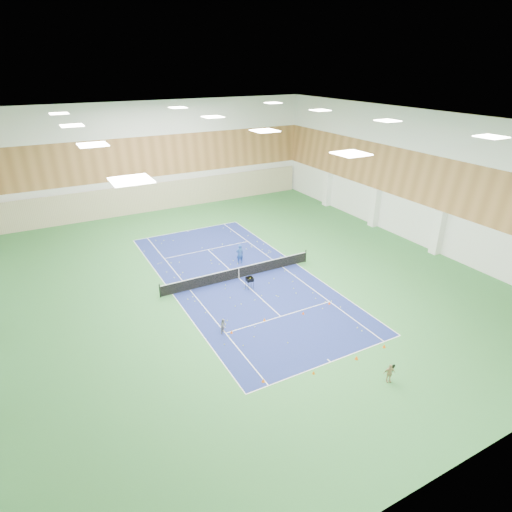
# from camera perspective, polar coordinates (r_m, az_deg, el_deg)

# --- Properties ---
(ground) EXTENTS (40.00, 40.00, 0.00)m
(ground) POSITION_cam_1_polar(r_m,az_deg,el_deg) (34.14, -2.30, -2.97)
(ground) COLOR #2F6F34
(ground) RESTS_ON ground
(room_shell) EXTENTS (36.00, 40.00, 12.00)m
(room_shell) POSITION_cam_1_polar(r_m,az_deg,el_deg) (31.82, -2.48, 6.66)
(room_shell) COLOR white
(room_shell) RESTS_ON ground
(wood_cladding) EXTENTS (36.00, 40.00, 8.00)m
(wood_cladding) POSITION_cam_1_polar(r_m,az_deg,el_deg) (31.26, -2.55, 10.15)
(wood_cladding) COLOR #A26E3C
(wood_cladding) RESTS_ON room_shell
(ceiling_light_grid) EXTENTS (21.40, 25.40, 0.06)m
(ceiling_light_grid) POSITION_cam_1_polar(r_m,az_deg,el_deg) (30.52, -2.69, 17.29)
(ceiling_light_grid) COLOR silver
(ceiling_light_grid) RESTS_ON room_shell
(court_surface) EXTENTS (10.97, 23.77, 0.01)m
(court_surface) POSITION_cam_1_polar(r_m,az_deg,el_deg) (34.14, -2.30, -2.96)
(court_surface) COLOR navy
(court_surface) RESTS_ON ground
(tennis_balls_scatter) EXTENTS (10.57, 22.77, 0.07)m
(tennis_balls_scatter) POSITION_cam_1_polar(r_m,az_deg,el_deg) (34.12, -2.30, -2.90)
(tennis_balls_scatter) COLOR #CEEC28
(tennis_balls_scatter) RESTS_ON ground
(tennis_net) EXTENTS (12.80, 0.10, 1.10)m
(tennis_net) POSITION_cam_1_polar(r_m,az_deg,el_deg) (33.89, -2.32, -2.14)
(tennis_net) COLOR black
(tennis_net) RESTS_ON ground
(back_curtain) EXTENTS (35.40, 0.16, 3.20)m
(back_curtain) POSITION_cam_1_polar(r_m,az_deg,el_deg) (50.83, -12.36, 7.82)
(back_curtain) COLOR #C6B793
(back_curtain) RESTS_ON ground
(coach) EXTENTS (0.65, 0.43, 1.74)m
(coach) POSITION_cam_1_polar(r_m,az_deg,el_deg) (36.25, -2.17, 0.28)
(coach) COLOR #204795
(coach) RESTS_ON ground
(child_court) EXTENTS (0.62, 0.59, 1.00)m
(child_court) POSITION_cam_1_polar(r_m,az_deg,el_deg) (27.49, -4.33, -9.26)
(child_court) COLOR gray
(child_court) RESTS_ON ground
(child_apron) EXTENTS (0.71, 0.47, 1.12)m
(child_apron) POSITION_cam_1_polar(r_m,az_deg,el_deg) (24.76, 17.35, -14.68)
(child_apron) COLOR tan
(child_apron) RESTS_ON ground
(ball_cart) EXTENTS (0.57, 0.57, 0.93)m
(ball_cart) POSITION_cam_1_polar(r_m,az_deg,el_deg) (32.44, -0.86, -3.59)
(ball_cart) COLOR black
(ball_cart) RESTS_ON ground
(cone_svc_a) EXTENTS (0.18, 0.18, 0.20)m
(cone_svc_a) POSITION_cam_1_polar(r_m,az_deg,el_deg) (27.62, -3.29, -10.06)
(cone_svc_a) COLOR #E6560C
(cone_svc_a) RESTS_ON ground
(cone_svc_b) EXTENTS (0.19, 0.19, 0.21)m
(cone_svc_b) POSITION_cam_1_polar(r_m,az_deg,el_deg) (28.76, 1.13, -8.45)
(cone_svc_b) COLOR orange
(cone_svc_b) RESTS_ON ground
(cone_svc_c) EXTENTS (0.19, 0.19, 0.21)m
(cone_svc_c) POSITION_cam_1_polar(r_m,az_deg,el_deg) (29.62, 6.31, -7.54)
(cone_svc_c) COLOR #E64F0C
(cone_svc_c) RESTS_ON ground
(cone_svc_d) EXTENTS (0.20, 0.20, 0.22)m
(cone_svc_d) POSITION_cam_1_polar(r_m,az_deg,el_deg) (31.01, 9.76, -6.18)
(cone_svc_d) COLOR #D83F0B
(cone_svc_d) RESTS_ON ground
(cone_base_a) EXTENTS (0.20, 0.20, 0.22)m
(cone_base_a) POSITION_cam_1_polar(r_m,az_deg,el_deg) (23.98, 0.98, -16.23)
(cone_base_a) COLOR orange
(cone_base_a) RESTS_ON ground
(cone_base_b) EXTENTS (0.18, 0.18, 0.19)m
(cone_base_b) POSITION_cam_1_polar(r_m,az_deg,el_deg) (24.69, 7.69, -15.12)
(cone_base_b) COLOR orange
(cone_base_b) RESTS_ON ground
(cone_base_c) EXTENTS (0.21, 0.21, 0.23)m
(cone_base_c) POSITION_cam_1_polar(r_m,az_deg,el_deg) (26.13, 13.27, -13.04)
(cone_base_c) COLOR #FF630D
(cone_base_c) RESTS_ON ground
(cone_base_d) EXTENTS (0.20, 0.20, 0.22)m
(cone_base_d) POSITION_cam_1_polar(r_m,az_deg,el_deg) (27.48, 16.74, -11.40)
(cone_base_d) COLOR orange
(cone_base_d) RESTS_ON ground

